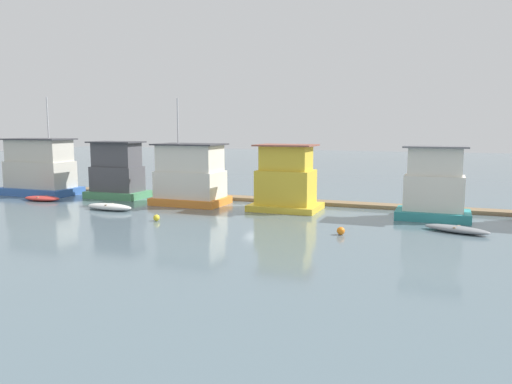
% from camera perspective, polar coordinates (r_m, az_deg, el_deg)
% --- Properties ---
extents(ground_plane, '(200.00, 200.00, 0.00)m').
position_cam_1_polar(ground_plane, '(40.90, 0.50, -1.77)').
color(ground_plane, slate).
extents(dock_walkway, '(59.60, 1.59, 0.30)m').
position_cam_1_polar(dock_walkway, '(44.02, 2.05, -0.92)').
color(dock_walkway, '#846B4C').
rests_on(dock_walkway, ground_plane).
extents(houseboat_blue, '(7.33, 4.15, 9.36)m').
position_cam_1_polar(houseboat_blue, '(53.00, -23.46, 2.44)').
color(houseboat_blue, '#3866B7').
rests_on(houseboat_blue, ground_plane).
extents(houseboat_green, '(5.33, 3.45, 5.23)m').
position_cam_1_polar(houseboat_green, '(48.07, -15.60, 2.13)').
color(houseboat_green, '#4C9360').
rests_on(houseboat_green, ground_plane).
extents(houseboat_orange, '(6.02, 4.07, 8.96)m').
position_cam_1_polar(houseboat_orange, '(42.72, -7.52, 1.81)').
color(houseboat_orange, orange).
rests_on(houseboat_orange, ground_plane).
extents(houseboat_yellow, '(5.38, 4.12, 5.19)m').
position_cam_1_polar(houseboat_yellow, '(39.53, 3.44, 1.23)').
color(houseboat_yellow, gold).
rests_on(houseboat_yellow, ground_plane).
extents(houseboat_teal, '(5.07, 3.28, 5.22)m').
position_cam_1_polar(houseboat_teal, '(37.66, 19.67, 0.44)').
color(houseboat_teal, teal).
rests_on(houseboat_teal, ground_plane).
extents(dinghy_red, '(3.64, 1.65, 0.44)m').
position_cam_1_polar(dinghy_red, '(48.49, -23.24, -0.67)').
color(dinghy_red, red).
rests_on(dinghy_red, ground_plane).
extents(dinghy_white, '(4.11, 1.23, 0.55)m').
position_cam_1_polar(dinghy_white, '(41.18, -16.41, -1.63)').
color(dinghy_white, white).
rests_on(dinghy_white, ground_plane).
extents(dinghy_grey, '(4.17, 2.39, 0.43)m').
position_cam_1_polar(dinghy_grey, '(33.67, 21.94, -3.96)').
color(dinghy_grey, gray).
rests_on(dinghy_grey, ground_plane).
extents(buoy_yellow, '(0.45, 0.45, 0.45)m').
position_cam_1_polar(buoy_yellow, '(35.74, -11.31, -2.90)').
color(buoy_yellow, yellow).
rests_on(buoy_yellow, ground_plane).
extents(buoy_orange, '(0.49, 0.49, 0.49)m').
position_cam_1_polar(buoy_orange, '(31.02, 9.67, -4.40)').
color(buoy_orange, orange).
rests_on(buoy_orange, ground_plane).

